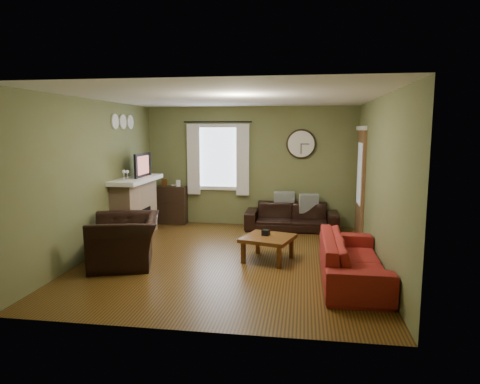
# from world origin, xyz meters

# --- Properties ---
(floor) EXTENTS (4.60, 5.20, 0.00)m
(floor) POSITION_xyz_m (0.00, 0.00, 0.00)
(floor) COLOR #4B3111
(floor) RESTS_ON ground
(ceiling) EXTENTS (4.60, 5.20, 0.00)m
(ceiling) POSITION_xyz_m (0.00, 0.00, 2.60)
(ceiling) COLOR white
(ceiling) RESTS_ON ground
(wall_left) EXTENTS (0.00, 5.20, 2.60)m
(wall_left) POSITION_xyz_m (-2.30, 0.00, 1.30)
(wall_left) COLOR #646B3E
(wall_left) RESTS_ON ground
(wall_right) EXTENTS (0.00, 5.20, 2.60)m
(wall_right) POSITION_xyz_m (2.30, 0.00, 1.30)
(wall_right) COLOR #646B3E
(wall_right) RESTS_ON ground
(wall_back) EXTENTS (4.60, 0.00, 2.60)m
(wall_back) POSITION_xyz_m (0.00, 2.60, 1.30)
(wall_back) COLOR #646B3E
(wall_back) RESTS_ON ground
(wall_front) EXTENTS (4.60, 0.00, 2.60)m
(wall_front) POSITION_xyz_m (0.00, -2.60, 1.30)
(wall_front) COLOR #646B3E
(wall_front) RESTS_ON ground
(fireplace) EXTENTS (0.40, 1.40, 1.10)m
(fireplace) POSITION_xyz_m (-2.10, 1.15, 0.55)
(fireplace) COLOR tan
(fireplace) RESTS_ON floor
(firebox) EXTENTS (0.04, 0.60, 0.55)m
(firebox) POSITION_xyz_m (-1.91, 1.15, 0.30)
(firebox) COLOR black
(firebox) RESTS_ON fireplace
(mantel) EXTENTS (0.58, 1.60, 0.08)m
(mantel) POSITION_xyz_m (-2.07, 1.15, 1.14)
(mantel) COLOR white
(mantel) RESTS_ON fireplace
(tv) EXTENTS (0.08, 0.60, 0.35)m
(tv) POSITION_xyz_m (-2.05, 1.30, 1.35)
(tv) COLOR black
(tv) RESTS_ON mantel
(tv_screen) EXTENTS (0.02, 0.62, 0.36)m
(tv_screen) POSITION_xyz_m (-1.97, 1.30, 1.41)
(tv_screen) COLOR #994C3F
(tv_screen) RESTS_ON mantel
(medallion_left) EXTENTS (0.28, 0.28, 0.03)m
(medallion_left) POSITION_xyz_m (-2.28, 0.80, 2.25)
(medallion_left) COLOR white
(medallion_left) RESTS_ON wall_left
(medallion_mid) EXTENTS (0.28, 0.28, 0.03)m
(medallion_mid) POSITION_xyz_m (-2.28, 1.15, 2.25)
(medallion_mid) COLOR white
(medallion_mid) RESTS_ON wall_left
(medallion_right) EXTENTS (0.28, 0.28, 0.03)m
(medallion_right) POSITION_xyz_m (-2.28, 1.50, 2.25)
(medallion_right) COLOR white
(medallion_right) RESTS_ON wall_left
(window_pane) EXTENTS (1.00, 0.02, 1.30)m
(window_pane) POSITION_xyz_m (-0.70, 2.58, 1.50)
(window_pane) COLOR silver
(window_pane) RESTS_ON wall_back
(curtain_rod) EXTENTS (0.03, 0.03, 1.50)m
(curtain_rod) POSITION_xyz_m (-0.70, 2.48, 2.27)
(curtain_rod) COLOR black
(curtain_rod) RESTS_ON wall_back
(curtain_left) EXTENTS (0.28, 0.04, 1.55)m
(curtain_left) POSITION_xyz_m (-1.25, 2.48, 1.45)
(curtain_left) COLOR silver
(curtain_left) RESTS_ON wall_back
(curtain_right) EXTENTS (0.28, 0.04, 1.55)m
(curtain_right) POSITION_xyz_m (-0.15, 2.48, 1.45)
(curtain_right) COLOR silver
(curtain_right) RESTS_ON wall_back
(wall_clock) EXTENTS (0.64, 0.06, 0.64)m
(wall_clock) POSITION_xyz_m (1.10, 2.55, 1.80)
(wall_clock) COLOR white
(wall_clock) RESTS_ON wall_back
(door) EXTENTS (0.05, 0.90, 2.10)m
(door) POSITION_xyz_m (2.27, 1.85, 1.05)
(door) COLOR brown
(door) RESTS_ON floor
(bookshelf) EXTENTS (0.71, 0.30, 0.85)m
(bookshelf) POSITION_xyz_m (-1.78, 2.43, 0.42)
(bookshelf) COLOR black
(bookshelf) RESTS_ON floor
(book) EXTENTS (0.27, 0.29, 0.02)m
(book) POSITION_xyz_m (-1.80, 2.54, 0.96)
(book) COLOR #502D10
(book) RESTS_ON bookshelf
(sofa_brown) EXTENTS (1.93, 0.76, 0.56)m
(sofa_brown) POSITION_xyz_m (0.93, 2.20, 0.28)
(sofa_brown) COLOR black
(sofa_brown) RESTS_ON floor
(pillow_left) EXTENTS (0.42, 0.21, 0.41)m
(pillow_left) POSITION_xyz_m (1.28, 2.36, 0.55)
(pillow_left) COLOR gray
(pillow_left) RESTS_ON sofa_brown
(pillow_right) EXTENTS (0.45, 0.16, 0.45)m
(pillow_right) POSITION_xyz_m (0.76, 2.47, 0.55)
(pillow_right) COLOR gray
(pillow_right) RESTS_ON sofa_brown
(sofa_red) EXTENTS (0.83, 2.13, 0.62)m
(sofa_red) POSITION_xyz_m (1.86, -0.76, 0.31)
(sofa_red) COLOR maroon
(sofa_red) RESTS_ON floor
(armchair) EXTENTS (1.33, 1.43, 0.76)m
(armchair) POSITION_xyz_m (-1.57, -0.55, 0.38)
(armchair) COLOR black
(armchair) RESTS_ON floor
(coffee_table) EXTENTS (0.93, 0.93, 0.40)m
(coffee_table) POSITION_xyz_m (0.62, -0.03, 0.20)
(coffee_table) COLOR #502D10
(coffee_table) RESTS_ON floor
(tissue_box) EXTENTS (0.14, 0.14, 0.09)m
(tissue_box) POSITION_xyz_m (0.58, 0.05, 0.40)
(tissue_box) COLOR black
(tissue_box) RESTS_ON coffee_table
(wine_glass_a) EXTENTS (0.07, 0.07, 0.20)m
(wine_glass_a) POSITION_xyz_m (-2.05, 0.58, 1.28)
(wine_glass_a) COLOR white
(wine_glass_a) RESTS_ON mantel
(wine_glass_b) EXTENTS (0.06, 0.06, 0.18)m
(wine_glass_b) POSITION_xyz_m (-2.05, 0.74, 1.27)
(wine_glass_b) COLOR white
(wine_glass_b) RESTS_ON mantel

